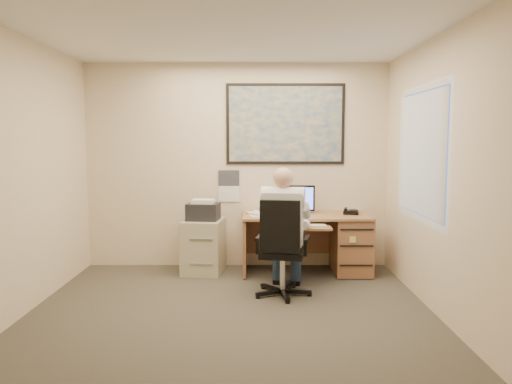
{
  "coord_description": "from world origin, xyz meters",
  "views": [
    {
      "loc": [
        0.24,
        -4.39,
        1.7
      ],
      "look_at": [
        0.25,
        1.3,
        1.1
      ],
      "focal_mm": 35.0,
      "sensor_mm": 36.0,
      "label": 1
    }
  ],
  "objects_px": {
    "desk": "(331,238)",
    "office_chair": "(284,268)",
    "filing_cabinet": "(204,241)",
    "person": "(283,231)"
  },
  "relations": [
    {
      "from": "desk",
      "to": "filing_cabinet",
      "type": "bearing_deg",
      "value": -179.79
    },
    {
      "from": "filing_cabinet",
      "to": "desk",
      "type": "bearing_deg",
      "value": 7.07
    },
    {
      "from": "desk",
      "to": "office_chair",
      "type": "relative_size",
      "value": 1.49
    },
    {
      "from": "desk",
      "to": "filing_cabinet",
      "type": "height_order",
      "value": "desk"
    },
    {
      "from": "filing_cabinet",
      "to": "person",
      "type": "distance_m",
      "value": 1.36
    },
    {
      "from": "desk",
      "to": "office_chair",
      "type": "xyz_separation_m",
      "value": [
        -0.67,
        -1.0,
        -0.13
      ]
    },
    {
      "from": "desk",
      "to": "filing_cabinet",
      "type": "relative_size",
      "value": 1.69
    },
    {
      "from": "office_chair",
      "to": "person",
      "type": "xyz_separation_m",
      "value": [
        -0.01,
        0.08,
        0.39
      ]
    },
    {
      "from": "desk",
      "to": "person",
      "type": "height_order",
      "value": "person"
    },
    {
      "from": "desk",
      "to": "office_chair",
      "type": "distance_m",
      "value": 1.21
    }
  ]
}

